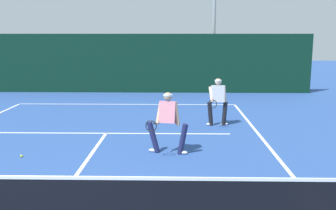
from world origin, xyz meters
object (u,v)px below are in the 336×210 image
Objects in this scene: light_pole at (214,9)px; tennis_ball at (21,156)px; player_near at (168,120)px; player_far at (218,100)px.

tennis_ball is at bearing -116.10° from light_pole.
player_near is 12.56m from light_pole.
player_far is 0.23× the size of light_pole.
player_far is at bearing 33.84° from tennis_ball.
player_near is 3.86m from tennis_ball.
player_far is 9.38m from light_pole.
player_near is at bearing 6.56° from tennis_ball.
light_pole is (6.01, 12.26, 4.39)m from tennis_ball.
player_near reaches higher than tennis_ball.
tennis_ball is 14.34m from light_pole.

